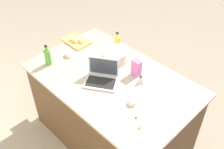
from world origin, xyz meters
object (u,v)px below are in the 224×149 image
(candy_bag, at_px, (136,68))
(bottle_olive, at_px, (48,57))
(mixing_bowl_large, at_px, (114,55))
(kitchen_timer, at_px, (141,80))
(laptop, at_px, (102,77))
(bottle_oil, at_px, (117,42))
(butter_stick_right, at_px, (74,40))
(ramekin_small, at_px, (132,102))
(ramekin_medium, at_px, (70,54))
(cutting_board, at_px, (76,41))
(butter_stick_left, at_px, (80,40))

(candy_bag, bearing_deg, bottle_olive, 34.65)
(mixing_bowl_large, relative_size, kitchen_timer, 3.69)
(laptop, relative_size, bottle_oil, 1.95)
(butter_stick_right, relative_size, ramekin_small, 1.50)
(mixing_bowl_large, xyz_separation_m, bottle_olive, (0.43, 0.53, 0.03))
(ramekin_small, bearing_deg, ramekin_medium, -3.15)
(cutting_board, bearing_deg, butter_stick_right, 86.65)
(kitchen_timer, bearing_deg, butter_stick_left, -1.77)
(bottle_olive, relative_size, candy_bag, 1.36)
(laptop, distance_m, bottle_olive, 0.62)
(butter_stick_left, xyz_separation_m, candy_bag, (-0.83, -0.03, 0.05))
(mixing_bowl_large, height_order, ramekin_small, mixing_bowl_large)
(mixing_bowl_large, xyz_separation_m, bottle_oil, (0.14, -0.19, 0.01))
(butter_stick_left, bearing_deg, bottle_oil, -147.78)
(mixing_bowl_large, distance_m, bottle_oil, 0.24)
(candy_bag, bearing_deg, laptop, 60.68)
(butter_stick_left, relative_size, butter_stick_right, 1.00)
(bottle_oil, height_order, butter_stick_left, bottle_oil)
(laptop, bearing_deg, ramekin_small, 177.28)
(mixing_bowl_large, xyz_separation_m, candy_bag, (-0.32, 0.01, 0.02))
(bottle_olive, relative_size, butter_stick_right, 2.10)
(cutting_board, height_order, butter_stick_right, butter_stick_right)
(butter_stick_right, height_order, candy_bag, candy_bag)
(laptop, xyz_separation_m, butter_stick_left, (0.66, -0.27, -0.01))
(ramekin_small, distance_m, ramekin_medium, 0.96)
(laptop, height_order, bottle_olive, bottle_olive)
(laptop, distance_m, butter_stick_left, 0.71)
(mixing_bowl_large, height_order, bottle_oil, bottle_oil)
(butter_stick_left, bearing_deg, candy_bag, -177.86)
(butter_stick_left, bearing_deg, ramekin_small, 164.70)
(laptop, height_order, ramekin_small, laptop)
(laptop, distance_m, candy_bag, 0.35)
(laptop, relative_size, ramekin_medium, 4.09)
(butter_stick_left, distance_m, ramekin_medium, 0.27)
(kitchen_timer, bearing_deg, candy_bag, -28.35)
(cutting_board, xyz_separation_m, ramekin_medium, (-0.17, 0.22, 0.01))
(laptop, bearing_deg, cutting_board, -19.48)
(butter_stick_left, height_order, kitchen_timer, kitchen_timer)
(cutting_board, bearing_deg, kitchen_timer, 179.62)
(bottle_olive, distance_m, butter_stick_right, 0.47)
(ramekin_medium, bearing_deg, candy_bag, -159.14)
(bottle_oil, height_order, bottle_olive, bottle_olive)
(ramekin_small, bearing_deg, laptop, -2.72)
(butter_stick_left, bearing_deg, kitchen_timer, 178.23)
(mixing_bowl_large, height_order, candy_bag, candy_bag)
(bottle_olive, xyz_separation_m, ramekin_small, (-1.00, -0.20, -0.07))
(bottle_oil, bearing_deg, ramekin_small, 143.31)
(ramekin_small, height_order, candy_bag, candy_bag)
(bottle_oil, distance_m, kitchen_timer, 0.63)
(bottle_olive, bearing_deg, ramekin_small, -168.89)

